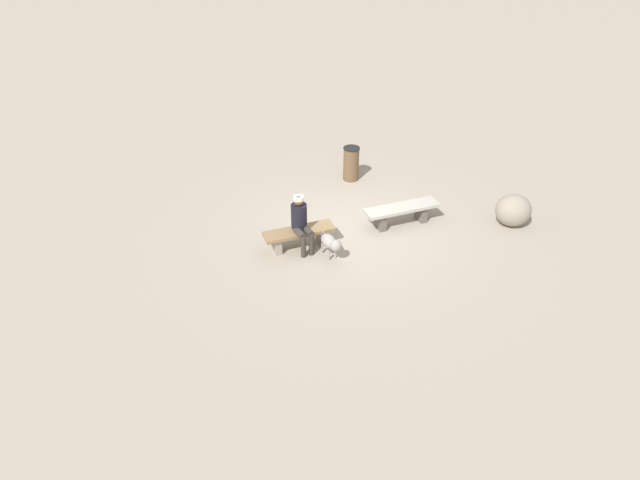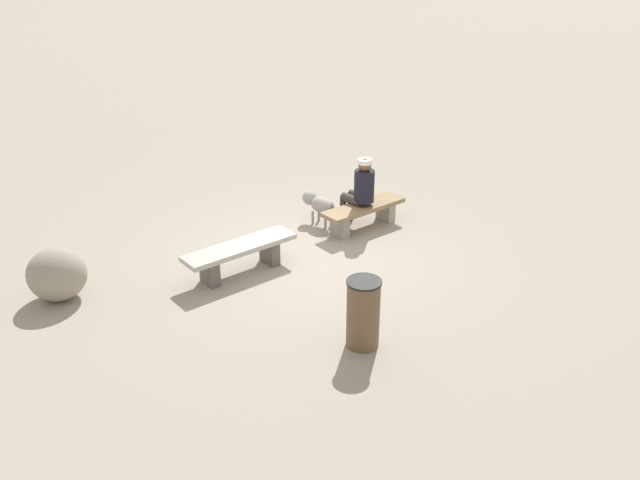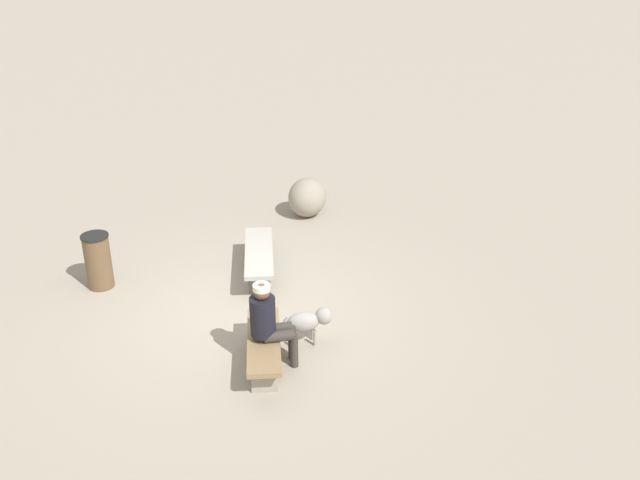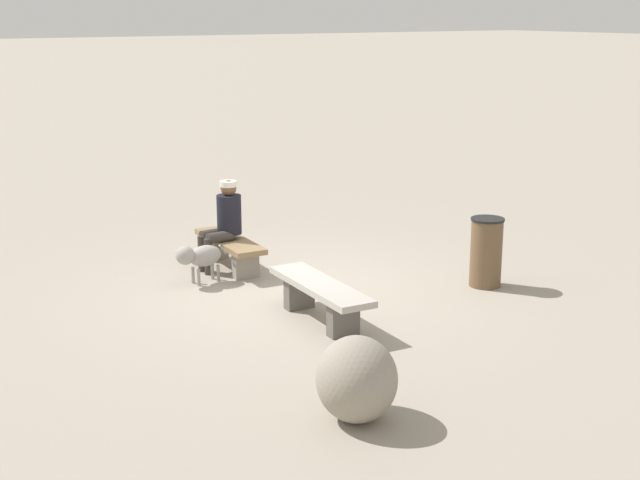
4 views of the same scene
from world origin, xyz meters
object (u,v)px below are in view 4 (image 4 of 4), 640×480
(boulder, at_px, (357,379))
(bench_left, at_px, (320,294))
(trash_bin, at_px, (486,252))
(bench_right, at_px, (230,247))
(seated_person, at_px, (224,219))
(dog, at_px, (199,256))

(boulder, bearing_deg, bench_left, -24.91)
(trash_bin, distance_m, boulder, 4.36)
(boulder, bearing_deg, bench_right, -13.58)
(bench_right, relative_size, boulder, 1.96)
(trash_bin, height_order, boulder, trash_bin)
(seated_person, bearing_deg, bench_left, 176.97)
(seated_person, xyz_separation_m, dog, (-0.44, 0.59, -0.35))
(seated_person, distance_m, trash_bin, 3.61)
(boulder, bearing_deg, trash_bin, -57.27)
(bench_left, relative_size, seated_person, 1.43)
(bench_right, bearing_deg, dog, 126.75)
(dog, relative_size, trash_bin, 0.82)
(bench_left, distance_m, boulder, 2.59)
(bench_left, xyz_separation_m, seated_person, (2.54, -0.01, 0.39))
(dog, distance_m, boulder, 4.48)
(trash_bin, bearing_deg, seated_person, 45.42)
(bench_right, xyz_separation_m, boulder, (-4.89, 1.18, 0.08))
(dog, bearing_deg, bench_right, -151.83)
(bench_right, distance_m, seated_person, 0.43)
(bench_right, xyz_separation_m, trash_bin, (-2.53, -2.49, 0.16))
(seated_person, bearing_deg, dog, 123.72)
(trash_bin, bearing_deg, boulder, 122.73)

